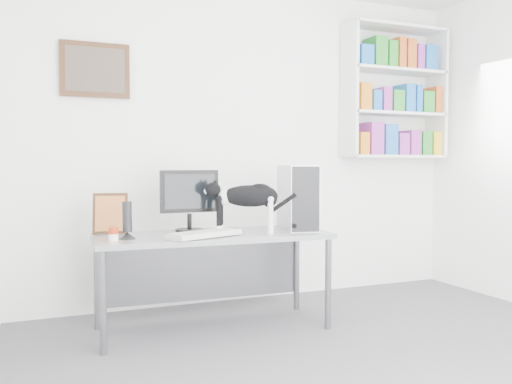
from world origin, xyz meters
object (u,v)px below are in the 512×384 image
bookshelf (395,92)px  monitor (189,200)px  keyboard (204,234)px  speaker (127,219)px  pc_tower (297,197)px  leaning_print (110,213)px  desk (213,281)px  soup_can (113,234)px  cat (247,208)px

bookshelf → monitor: bookshelf is taller
keyboard → speaker: 0.52m
pc_tower → speaker: (-1.29, -0.07, -0.11)m
monitor → leaning_print: size_ratio=1.53×
desk → leaning_print: size_ratio=5.51×
soup_can → bookshelf: bearing=14.7°
bookshelf → pc_tower: bookshelf is taller
leaning_print → soup_can: (-0.03, -0.40, -0.10)m
keyboard → pc_tower: (0.80, 0.18, 0.22)m
desk → pc_tower: size_ratio=3.41×
desk → soup_can: soup_can is taller
desk → keyboard: 0.41m
speaker → cat: 0.83m
desk → keyboard: size_ratio=3.20×
monitor → soup_can: size_ratio=5.09×
monitor → keyboard: 0.39m
monitor → pc_tower: (0.81, -0.15, 0.01)m
keyboard → bookshelf: bearing=-2.2°
monitor → speaker: (-0.48, -0.22, -0.10)m
monitor → soup_can: (-0.58, -0.30, -0.18)m
keyboard → leaning_print: size_ratio=1.72×
pc_tower → soup_can: (-1.39, -0.15, -0.20)m
leaning_print → cat: size_ratio=0.51×
keyboard → soup_can: size_ratio=5.71×
keyboard → pc_tower: bearing=-8.6°
bookshelf → cat: 2.14m
pc_tower → soup_can: 1.41m
bookshelf → pc_tower: size_ratio=2.57×
bookshelf → soup_can: (-2.69, -0.71, -1.12)m
desk → cat: bearing=-23.0°
pc_tower → leaning_print: size_ratio=1.61×
keyboard → cat: 0.37m
monitor → keyboard: (0.01, -0.33, -0.21)m
bookshelf → soup_can: bookshelf is taller
speaker → keyboard: bearing=-7.3°
keyboard → cat: size_ratio=0.88×
soup_can → monitor: bearing=27.2°
desk → cat: 0.58m
leaning_print → soup_can: 0.41m
leaning_print → cat: 0.97m
monitor → leaning_print: 0.56m
speaker → soup_can: 0.15m
desk → speaker: 0.77m
bookshelf → monitor: bearing=-169.1°
speaker → cat: size_ratio=0.44×
monitor → keyboard: bearing=-87.4°
leaning_print → soup_can: leaning_print is taller
keyboard → cat: (0.33, 0.05, 0.16)m
bookshelf → speaker: size_ratio=4.82×
monitor → soup_can: bearing=-151.8°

